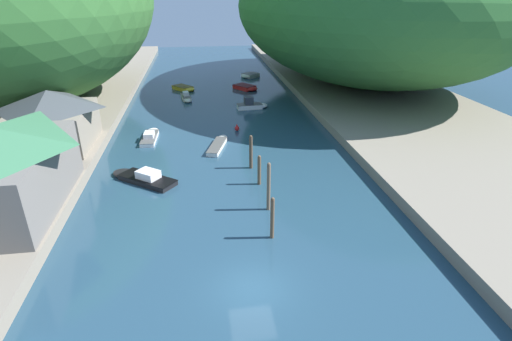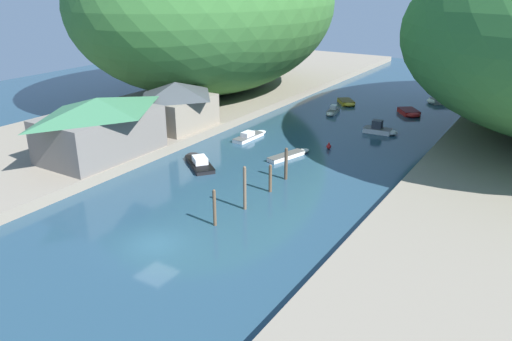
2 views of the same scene
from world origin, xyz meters
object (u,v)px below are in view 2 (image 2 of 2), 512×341
(waterfront_building, at_px, (100,126))
(person_by_boathouse, at_px, (84,161))
(boat_cabin_cruiser, at_px, (251,136))
(boat_near_quay, at_px, (381,130))
(channel_buoy_near, at_px, (329,146))
(boat_navy_launch, at_px, (410,113))
(boat_far_upstream, at_px, (198,161))
(boat_mid_channel, at_px, (437,101))
(boat_small_dinghy, at_px, (291,155))
(boat_red_skiff, at_px, (333,111))
(boathouse_shed, at_px, (176,104))
(boat_yellow_tender, at_px, (347,103))
(person_on_quay, at_px, (98,160))

(waterfront_building, height_order, person_by_boathouse, waterfront_building)
(boat_cabin_cruiser, bearing_deg, boat_near_quay, 41.05)
(boat_near_quay, bearing_deg, channel_buoy_near, -22.90)
(channel_buoy_near, bearing_deg, boat_navy_launch, 79.86)
(boat_cabin_cruiser, bearing_deg, person_by_boathouse, -104.79)
(boat_far_upstream, relative_size, boat_mid_channel, 1.61)
(waterfront_building, distance_m, person_by_boathouse, 4.86)
(boat_small_dinghy, xyz_separation_m, boat_navy_launch, (5.77, 23.72, 0.10))
(boat_red_skiff, bearing_deg, boat_cabin_cruiser, 67.25)
(channel_buoy_near, bearing_deg, boat_far_upstream, -128.37)
(boathouse_shed, distance_m, boat_small_dinghy, 15.76)
(boathouse_shed, distance_m, person_by_boathouse, 15.98)
(boat_near_quay, bearing_deg, boat_far_upstream, -35.18)
(boat_yellow_tender, xyz_separation_m, channel_buoy_near, (6.21, -20.23, 0.02))
(channel_buoy_near, relative_size, person_on_quay, 0.48)
(boathouse_shed, xyz_separation_m, boat_navy_launch, (21.13, 23.89, -3.43))
(person_by_boathouse, bearing_deg, boat_small_dinghy, -40.84)
(boathouse_shed, distance_m, boat_navy_launch, 32.08)
(boat_far_upstream, height_order, boat_red_skiff, boat_red_skiff)
(boat_navy_launch, xyz_separation_m, person_by_boathouse, (-18.82, -39.60, 1.62))
(boat_far_upstream, relative_size, person_on_quay, 3.61)
(boat_mid_channel, xyz_separation_m, channel_buoy_near, (-4.95, -28.16, -0.03))
(boat_red_skiff, relative_size, person_on_quay, 2.41)
(boat_near_quay, distance_m, boat_red_skiff, 10.31)
(boat_red_skiff, bearing_deg, boat_yellow_tender, -95.98)
(boat_cabin_cruiser, xyz_separation_m, boat_mid_channel, (14.40, 29.35, 0.06))
(boat_far_upstream, height_order, boat_near_quay, boat_near_quay)
(waterfront_building, relative_size, boat_cabin_cruiser, 2.20)
(boat_cabin_cruiser, relative_size, boat_near_quay, 1.34)
(boat_cabin_cruiser, bearing_deg, waterfront_building, -115.15)
(boat_cabin_cruiser, relative_size, boat_red_skiff, 1.38)
(channel_buoy_near, bearing_deg, boat_small_dinghy, -117.42)
(boat_yellow_tender, bearing_deg, person_on_quay, 39.49)
(boat_near_quay, xyz_separation_m, person_on_quay, (-17.40, -28.28, 1.47))
(boat_small_dinghy, distance_m, boat_navy_launch, 24.41)
(boat_red_skiff, height_order, person_by_boathouse, person_by_boathouse)
(boat_mid_channel, height_order, person_by_boathouse, person_by_boathouse)
(boathouse_shed, relative_size, boat_small_dinghy, 1.51)
(boat_far_upstream, distance_m, boat_red_skiff, 25.90)
(boat_near_quay, relative_size, channel_buoy_near, 5.20)
(waterfront_building, relative_size, boathouse_shed, 1.42)
(boat_near_quay, distance_m, person_on_quay, 33.24)
(waterfront_building, distance_m, boat_navy_launch, 41.49)
(channel_buoy_near, bearing_deg, boat_near_quay, 71.52)
(boat_cabin_cruiser, height_order, person_by_boathouse, person_by_boathouse)
(boat_near_quay, distance_m, boat_small_dinghy, 14.19)
(boat_near_quay, height_order, channel_buoy_near, boat_near_quay)
(boat_mid_channel, bearing_deg, waterfront_building, 115.68)
(person_on_quay, xyz_separation_m, person_by_boathouse, (-0.90, -0.78, 0.00))
(waterfront_building, bearing_deg, boat_cabin_cruiser, 62.45)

